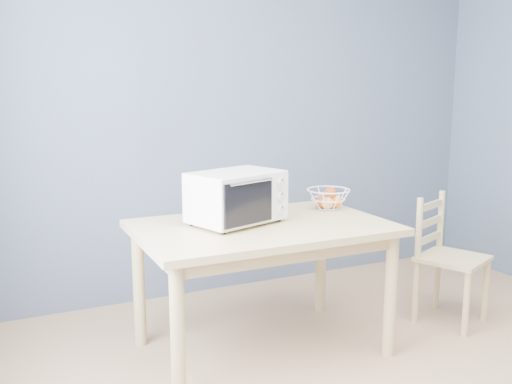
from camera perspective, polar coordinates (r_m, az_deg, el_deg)
name	(u,v)px	position (r m, az deg, el deg)	size (l,w,h in m)	color
room	(487,141)	(2.39, 22.13, 4.79)	(4.01, 4.51, 2.61)	tan
dining_table	(262,242)	(3.22, 0.63, -4.98)	(1.40, 0.90, 0.75)	tan
toaster_oven	(234,197)	(3.16, -2.24, -0.49)	(0.58, 0.50, 0.29)	white
fruit_basket	(328,199)	(3.60, 7.21, -0.66)	(0.28, 0.28, 0.14)	white
dining_chair	(447,260)	(3.90, 18.54, -6.48)	(0.51, 0.51, 0.82)	tan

